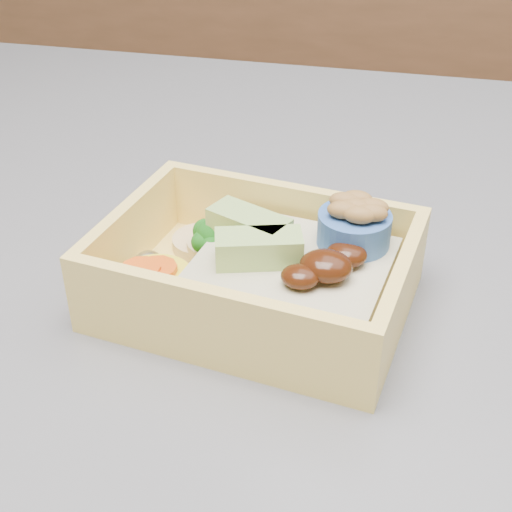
# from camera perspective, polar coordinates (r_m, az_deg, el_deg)

# --- Properties ---
(bento_box) EXTENTS (0.18, 0.14, 0.06)m
(bento_box) POSITION_cam_1_polar(r_m,az_deg,el_deg) (0.39, 0.84, -1.33)
(bento_box) COLOR #FFDA69
(bento_box) RESTS_ON island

